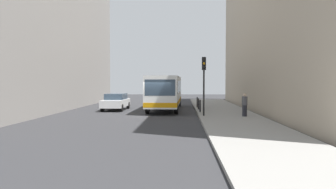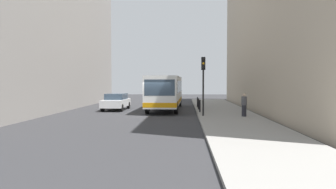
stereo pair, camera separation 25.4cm
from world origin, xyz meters
name	(u,v)px [view 1 (the left image)]	position (x,y,z in m)	size (l,w,h in m)	color
ground_plane	(155,115)	(0.00, 0.00, 0.00)	(80.00, 80.00, 0.00)	#2D2D30
sidewalk	(227,114)	(5.40, 0.00, 0.07)	(4.40, 40.00, 0.15)	gray
building_left	(30,25)	(-11.50, 4.00, 7.57)	(7.00, 32.00, 15.15)	gray
building_right	(293,10)	(11.50, 4.00, 8.69)	(7.00, 32.00, 17.38)	#B2A38C
bus	(166,91)	(0.53, 4.91, 1.73)	(2.78, 11.08, 3.00)	white
car_beside_bus	(116,101)	(-3.88, 4.12, 0.78)	(1.92, 4.43, 1.48)	silver
traffic_light	(204,75)	(3.55, -1.67, 3.01)	(0.28, 0.33, 4.10)	black
bollard_near	(200,106)	(3.45, 1.01, 0.62)	(0.11, 0.11, 0.95)	black
bollard_mid	(199,104)	(3.45, 3.39, 0.62)	(0.11, 0.11, 0.95)	black
bollard_far	(197,102)	(3.45, 5.77, 0.62)	(0.11, 0.11, 0.95)	black
pedestrian_near_signal	(245,105)	(6.34, -1.94, 0.93)	(0.38, 0.38, 1.58)	#26262D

